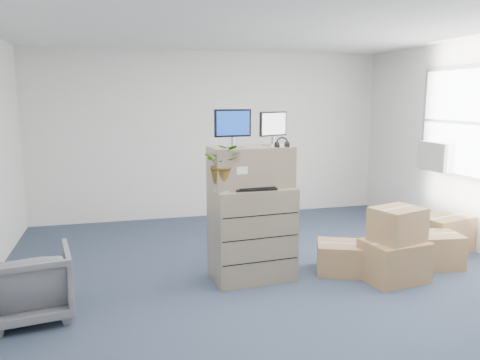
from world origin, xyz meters
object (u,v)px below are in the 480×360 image
monitor_right (273,126)px  keyboard (255,189)px  filing_cabinet_lower (252,233)px  office_chair (31,281)px  potted_plant (223,169)px  monitor_left (233,126)px  water_bottle (255,176)px

monitor_right → keyboard: bearing=-162.8°
filing_cabinet_lower → monitor_right: monitor_right is taller
monitor_right → office_chair: 2.91m
filing_cabinet_lower → potted_plant: potted_plant is taller
monitor_left → water_bottle: bearing=7.6°
monitor_right → filing_cabinet_lower: bearing=178.0°
keyboard → water_bottle: (0.06, 0.21, 0.10)m
filing_cabinet_lower → office_chair: size_ratio=1.46×
monitor_right → monitor_left: bearing=168.1°
office_chair → potted_plant: bearing=-180.0°
filing_cabinet_lower → monitor_left: 1.22m
monitor_right → water_bottle: monitor_right is taller
filing_cabinet_lower → keyboard: size_ratio=2.32×
monitor_right → potted_plant: size_ratio=0.73×
filing_cabinet_lower → potted_plant: 0.84m
water_bottle → office_chair: bearing=-168.1°
filing_cabinet_lower → monitor_left: (-0.22, 0.01, 1.20)m
monitor_left → office_chair: (-2.03, -0.41, -1.37)m
filing_cabinet_lower → office_chair: bearing=-174.1°
office_chair → monitor_right: bearing=-177.4°
monitor_left → office_chair: 2.49m
keyboard → office_chair: size_ratio=0.63×
water_bottle → office_chair: 2.48m
water_bottle → potted_plant: 0.46m
monitor_left → water_bottle: monitor_left is taller
potted_plant → filing_cabinet_lower: bearing=17.2°
filing_cabinet_lower → keyboard: bearing=-97.7°
monitor_left → monitor_right: size_ratio=1.10×
potted_plant → monitor_left: bearing=40.9°
monitor_left → monitor_right: bearing=4.6°
monitor_right → water_bottle: 0.59m
keyboard → monitor_left: bearing=146.3°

